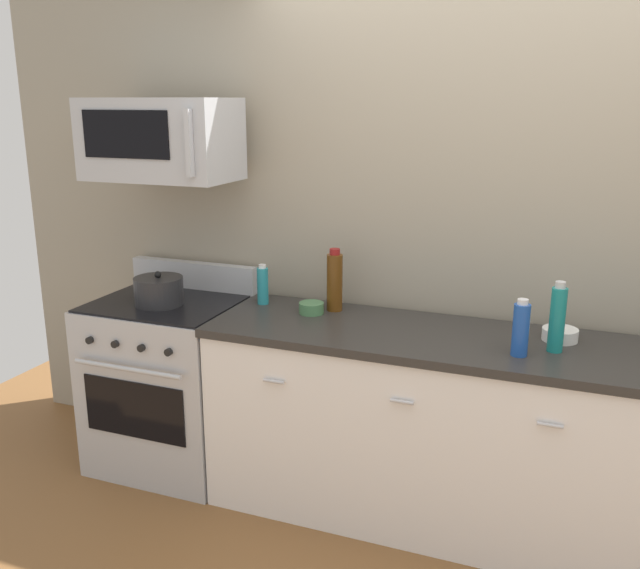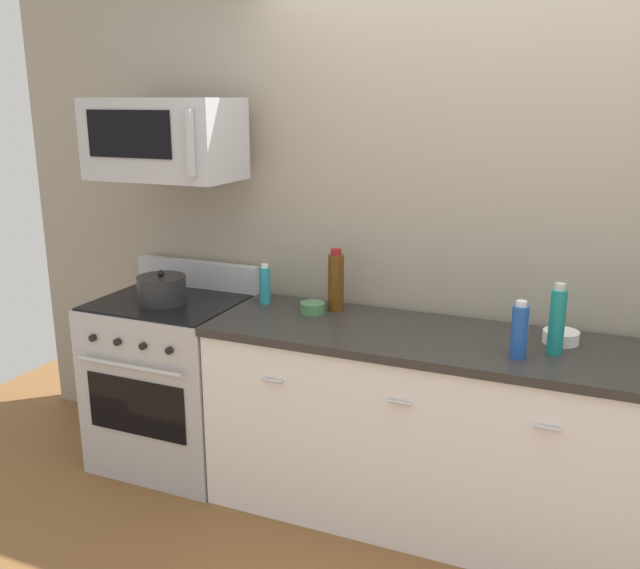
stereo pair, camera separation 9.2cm
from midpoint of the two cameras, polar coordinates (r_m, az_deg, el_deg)
The scene contains 12 objects.
ground_plane at distance 3.50m, azimuth 12.02°, elevation -18.96°, with size 6.78×6.78×0.00m, color brown.
back_wall at distance 3.37m, azimuth 14.44°, elevation 4.55°, with size 5.65×0.10×2.70m, color #9E937F.
counter_unit at distance 3.26m, azimuth 12.47°, elevation -12.25°, with size 2.56×0.66×0.92m.
range_oven at distance 3.82m, azimuth -13.02°, elevation -7.90°, with size 0.76×0.69×1.07m.
microwave at distance 3.57m, azimuth -13.85°, elevation 11.66°, with size 0.74×0.44×0.40m.
bottle_wine_amber at distance 3.39m, azimuth 0.45°, elevation 0.26°, with size 0.08×0.08×0.31m.
bottle_dish_soap at distance 3.53m, azimuth -5.53°, elevation -0.06°, with size 0.06×0.06×0.21m.
bottle_sparkling_teal at distance 2.99m, azimuth 18.32°, elevation -2.71°, with size 0.06×0.06×0.30m.
bottle_soda_blue at distance 2.91m, azimuth 15.50°, elevation -3.59°, with size 0.07×0.07×0.24m.
bowl_white_ceramic at distance 3.17m, azimuth 18.57°, elevation -3.93°, with size 0.15×0.15×0.05m.
bowl_green_glaze at distance 3.38m, azimuth -1.50°, elevation -1.94°, with size 0.12×0.12×0.05m.
stockpot at distance 3.61m, azimuth -13.98°, elevation -0.52°, with size 0.25×0.25×0.18m.
Camera 1 is at (0.34, -2.90, 1.94)m, focal length 38.45 mm.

